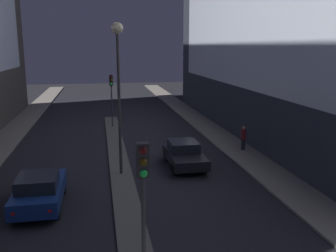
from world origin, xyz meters
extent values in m
cube|color=#56544F|center=(0.00, 15.85, 0.05)|extent=(1.20, 29.70, 0.10)
cylinder|color=#383838|center=(0.00, 3.13, 1.89)|extent=(0.12, 0.12, 3.57)
cube|color=#2D2D2D|center=(0.00, 3.13, 4.13)|extent=(0.32, 0.28, 0.90)
sphere|color=#4C0F0F|center=(0.00, 2.95, 4.43)|extent=(0.20, 0.20, 0.20)
sphere|color=#4C380A|center=(0.00, 2.95, 4.13)|extent=(0.20, 0.20, 0.20)
sphere|color=#1EEA4C|center=(0.00, 2.95, 3.83)|extent=(0.20, 0.20, 0.20)
cylinder|color=#383838|center=(0.00, 26.07, 1.89)|extent=(0.12, 0.12, 3.57)
cube|color=#2D2D2D|center=(0.00, 26.07, 4.13)|extent=(0.32, 0.28, 0.90)
sphere|color=#4C0F0F|center=(0.00, 25.89, 4.43)|extent=(0.20, 0.20, 0.20)
sphere|color=#4C380A|center=(0.00, 25.89, 4.13)|extent=(0.20, 0.20, 0.20)
sphere|color=#1EEA4C|center=(0.00, 25.89, 3.83)|extent=(0.20, 0.20, 0.20)
cylinder|color=#383838|center=(0.00, 13.79, 3.88)|extent=(0.16, 0.16, 7.56)
sphere|color=#F9EAB2|center=(0.00, 13.79, 7.85)|extent=(0.60, 0.60, 0.60)
cube|color=navy|center=(-3.76, 10.28, 0.66)|extent=(1.94, 4.25, 0.68)
cube|color=black|center=(-3.76, 9.97, 1.27)|extent=(1.64, 1.91, 0.55)
cube|color=red|center=(-4.44, 8.16, 0.69)|extent=(0.14, 0.04, 0.10)
cube|color=red|center=(-3.08, 8.16, 0.69)|extent=(0.14, 0.04, 0.10)
cylinder|color=black|center=(-4.62, 11.60, 0.32)|extent=(0.22, 0.64, 0.64)
cylinder|color=black|center=(-2.90, 11.60, 0.32)|extent=(0.22, 0.64, 0.64)
cylinder|color=black|center=(-4.62, 8.97, 0.32)|extent=(0.22, 0.64, 0.64)
cylinder|color=black|center=(-2.90, 8.97, 0.32)|extent=(0.22, 0.64, 0.64)
cube|color=black|center=(3.76, 14.57, 0.60)|extent=(1.92, 4.15, 0.56)
cube|color=black|center=(3.76, 14.89, 1.17)|extent=(1.64, 1.87, 0.58)
cube|color=red|center=(3.09, 16.65, 0.63)|extent=(0.14, 0.04, 0.10)
cube|color=red|center=(4.43, 16.65, 0.63)|extent=(0.14, 0.04, 0.10)
cylinder|color=black|center=(2.91, 15.86, 0.32)|extent=(0.22, 0.64, 0.64)
cylinder|color=black|center=(4.61, 15.86, 0.32)|extent=(0.22, 0.64, 0.64)
cylinder|color=black|center=(2.91, 13.29, 0.32)|extent=(0.22, 0.64, 0.64)
cylinder|color=black|center=(4.61, 13.29, 0.32)|extent=(0.22, 0.64, 0.64)
cylinder|color=black|center=(8.35, 17.01, 0.49)|extent=(0.26, 0.26, 0.74)
cylinder|color=maroon|center=(8.35, 17.01, 1.19)|extent=(0.35, 0.35, 0.66)
sphere|color=beige|center=(8.35, 17.01, 1.63)|extent=(0.21, 0.21, 0.21)
camera|label=1|loc=(-1.02, -5.93, 6.97)|focal=40.00mm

